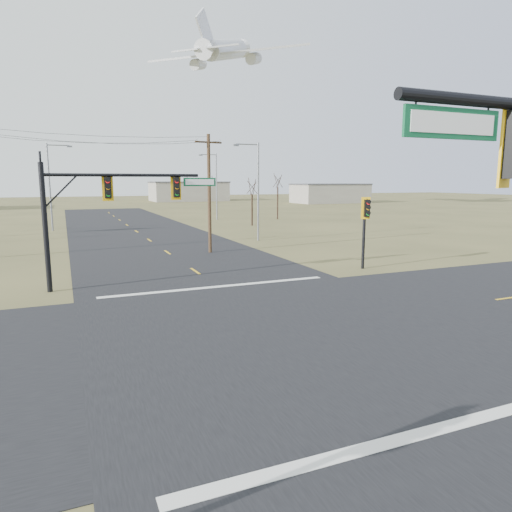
{
  "coord_description": "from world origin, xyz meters",
  "views": [
    {
      "loc": [
        -7.15,
        -14.51,
        5.44
      ],
      "look_at": [
        -0.62,
        1.0,
        2.67
      ],
      "focal_mm": 32.0,
      "sensor_mm": 36.0,
      "label": 1
    }
  ],
  "objects_px": {
    "mast_arm_far": "(112,198)",
    "utility_pole_near": "(209,192)",
    "pedestal_signal_ne": "(366,217)",
    "streetlight_a": "(256,186)",
    "bare_tree_d": "(278,181)",
    "bare_tree_c": "(252,186)",
    "streetlight_c": "(51,182)",
    "streetlight_b": "(215,183)"
  },
  "relations": [
    {
      "from": "mast_arm_far",
      "to": "bare_tree_c",
      "type": "bearing_deg",
      "value": 56.5
    },
    {
      "from": "streetlight_c",
      "to": "bare_tree_c",
      "type": "distance_m",
      "value": 22.65
    },
    {
      "from": "streetlight_b",
      "to": "bare_tree_d",
      "type": "height_order",
      "value": "streetlight_b"
    },
    {
      "from": "utility_pole_near",
      "to": "streetlight_b",
      "type": "distance_m",
      "value": 30.12
    },
    {
      "from": "streetlight_b",
      "to": "streetlight_c",
      "type": "xyz_separation_m",
      "value": [
        -20.86,
        -6.76,
        0.13
      ]
    },
    {
      "from": "streetlight_a",
      "to": "streetlight_b",
      "type": "xyz_separation_m",
      "value": [
        3.55,
        23.3,
        0.22
      ]
    },
    {
      "from": "pedestal_signal_ne",
      "to": "streetlight_a",
      "type": "xyz_separation_m",
      "value": [
        -0.87,
        15.32,
        1.7
      ]
    },
    {
      "from": "mast_arm_far",
      "to": "utility_pole_near",
      "type": "height_order",
      "value": "utility_pole_near"
    },
    {
      "from": "utility_pole_near",
      "to": "streetlight_a",
      "type": "xyz_separation_m",
      "value": [
        6.06,
        5.24,
        0.34
      ]
    },
    {
      "from": "mast_arm_far",
      "to": "bare_tree_d",
      "type": "height_order",
      "value": "bare_tree_d"
    },
    {
      "from": "pedestal_signal_ne",
      "to": "utility_pole_near",
      "type": "relative_size",
      "value": 0.51
    },
    {
      "from": "pedestal_signal_ne",
      "to": "streetlight_c",
      "type": "bearing_deg",
      "value": 140.94
    },
    {
      "from": "utility_pole_near",
      "to": "streetlight_b",
      "type": "xyz_separation_m",
      "value": [
        9.61,
        28.54,
        0.55
      ]
    },
    {
      "from": "utility_pole_near",
      "to": "bare_tree_c",
      "type": "relative_size",
      "value": 1.44
    },
    {
      "from": "streetlight_b",
      "to": "bare_tree_d",
      "type": "relative_size",
      "value": 1.35
    },
    {
      "from": "utility_pole_near",
      "to": "streetlight_c",
      "type": "bearing_deg",
      "value": 117.32
    },
    {
      "from": "mast_arm_far",
      "to": "bare_tree_c",
      "type": "xyz_separation_m",
      "value": [
        19.08,
        27.75,
        0.23
      ]
    },
    {
      "from": "utility_pole_near",
      "to": "streetlight_c",
      "type": "height_order",
      "value": "streetlight_c"
    },
    {
      "from": "streetlight_b",
      "to": "streetlight_c",
      "type": "bearing_deg",
      "value": -158.94
    },
    {
      "from": "pedestal_signal_ne",
      "to": "streetlight_a",
      "type": "height_order",
      "value": "streetlight_a"
    },
    {
      "from": "utility_pole_near",
      "to": "bare_tree_c",
      "type": "distance_m",
      "value": 21.85
    },
    {
      "from": "bare_tree_d",
      "to": "bare_tree_c",
      "type": "bearing_deg",
      "value": -133.62
    },
    {
      "from": "streetlight_a",
      "to": "bare_tree_d",
      "type": "distance_m",
      "value": 24.12
    },
    {
      "from": "bare_tree_d",
      "to": "streetlight_b",
      "type": "bearing_deg",
      "value": 164.03
    },
    {
      "from": "streetlight_a",
      "to": "streetlight_b",
      "type": "relative_size",
      "value": 0.96
    },
    {
      "from": "utility_pole_near",
      "to": "bare_tree_d",
      "type": "distance_m",
      "value": 31.81
    },
    {
      "from": "streetlight_a",
      "to": "streetlight_b",
      "type": "bearing_deg",
      "value": 71.0
    },
    {
      "from": "pedestal_signal_ne",
      "to": "bare_tree_d",
      "type": "distance_m",
      "value": 37.94
    },
    {
      "from": "bare_tree_c",
      "to": "bare_tree_d",
      "type": "height_order",
      "value": "bare_tree_d"
    },
    {
      "from": "mast_arm_far",
      "to": "utility_pole_near",
      "type": "xyz_separation_m",
      "value": [
        7.88,
        8.98,
        0.03
      ]
    },
    {
      "from": "mast_arm_far",
      "to": "utility_pole_near",
      "type": "relative_size",
      "value": 0.99
    },
    {
      "from": "streetlight_c",
      "to": "streetlight_b",
      "type": "bearing_deg",
      "value": 1.52
    },
    {
      "from": "utility_pole_near",
      "to": "bare_tree_c",
      "type": "xyz_separation_m",
      "value": [
        11.2,
        18.76,
        0.2
      ]
    },
    {
      "from": "mast_arm_far",
      "to": "streetlight_b",
      "type": "bearing_deg",
      "value": 66.02
    },
    {
      "from": "pedestal_signal_ne",
      "to": "streetlight_b",
      "type": "height_order",
      "value": "streetlight_b"
    },
    {
      "from": "mast_arm_far",
      "to": "bare_tree_c",
      "type": "relative_size",
      "value": 1.43
    },
    {
      "from": "pedestal_signal_ne",
      "to": "mast_arm_far",
      "type": "bearing_deg",
      "value": -162.98
    },
    {
      "from": "mast_arm_far",
      "to": "utility_pole_near",
      "type": "bearing_deg",
      "value": 49.74
    },
    {
      "from": "streetlight_a",
      "to": "bare_tree_c",
      "type": "xyz_separation_m",
      "value": [
        5.14,
        13.52,
        -0.14
      ]
    },
    {
      "from": "utility_pole_near",
      "to": "bare_tree_d",
      "type": "bearing_deg",
      "value": 55.13
    },
    {
      "from": "streetlight_c",
      "to": "bare_tree_d",
      "type": "xyz_separation_m",
      "value": [
        29.43,
        4.31,
        0.19
      ]
    },
    {
      "from": "mast_arm_far",
      "to": "bare_tree_c",
      "type": "distance_m",
      "value": 33.67
    }
  ]
}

